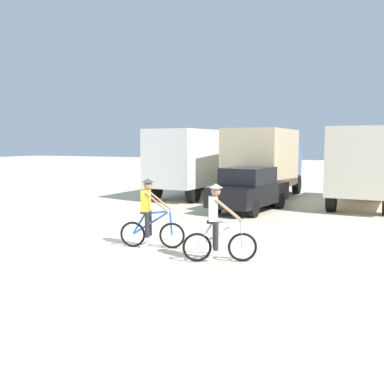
{
  "coord_description": "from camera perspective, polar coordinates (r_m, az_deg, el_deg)",
  "views": [
    {
      "loc": [
        6.6,
        -9.53,
        2.75
      ],
      "look_at": [
        0.52,
        3.79,
        1.1
      ],
      "focal_mm": 41.46,
      "sensor_mm": 36.0,
      "label": 1
    }
  ],
  "objects": [
    {
      "name": "box_truck_tan_camper",
      "position": [
        21.69,
        9.41,
        4.03
      ],
      "size": [
        2.45,
        6.77,
        3.35
      ],
      "color": "#CCB78E",
      "rests_on": "ground"
    },
    {
      "name": "cyclist_cowboy_hat",
      "position": [
        10.2,
        3.28,
        -4.34
      ],
      "size": [
        1.59,
        0.84,
        1.82
      ],
      "color": "black",
      "rests_on": "ground"
    },
    {
      "name": "box_truck_white_box",
      "position": [
        22.46,
        0.43,
        4.2
      ],
      "size": [
        2.65,
        6.84,
        3.35
      ],
      "color": "white",
      "rests_on": "ground"
    },
    {
      "name": "sedan_parked",
      "position": [
        17.78,
        7.34,
        0.35
      ],
      "size": [
        2.32,
        4.4,
        1.76
      ],
      "color": "black",
      "rests_on": "ground"
    },
    {
      "name": "ground_plane",
      "position": [
        11.92,
        -9.97,
        -7.02
      ],
      "size": [
        120.0,
        120.0,
        0.0
      ],
      "primitive_type": "plane",
      "color": "beige"
    },
    {
      "name": "cyclist_orange_shirt",
      "position": [
        11.59,
        -5.45,
        -3.06
      ],
      "size": [
        1.68,
        0.66,
        1.82
      ],
      "color": "black",
      "rests_on": "ground"
    },
    {
      "name": "box_truck_cream_rv",
      "position": [
        20.43,
        21.47,
        3.53
      ],
      "size": [
        2.6,
        6.83,
        3.35
      ],
      "color": "beige",
      "rests_on": "ground"
    }
  ]
}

